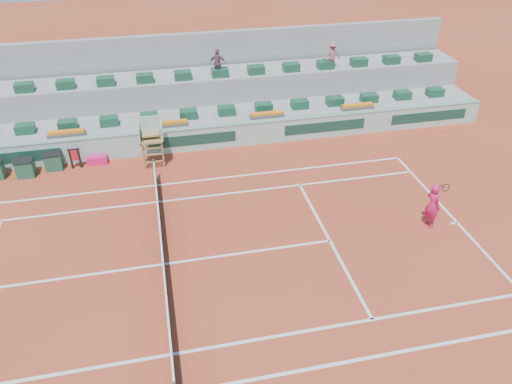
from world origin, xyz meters
The scene contains 18 objects.
ground centered at (0.00, 0.00, 0.00)m, with size 90.00×90.00×0.00m, color #9B341E.
seating_tier_lower centered at (0.00, 10.70, 0.60)m, with size 36.00×4.00×1.20m, color #979794.
seating_tier_upper centered at (0.00, 12.30, 1.30)m, with size 36.00×2.40×2.60m, color #979794.
stadium_back_wall centered at (0.00, 13.90, 2.20)m, with size 36.00×0.40×4.40m, color #979794.
player_bag centered at (-2.72, 8.09, 0.21)m, with size 0.95×0.42×0.42m, color #DD1C61.
spectator_mid centered at (3.90, 11.66, 3.36)m, with size 0.89×0.37×1.52m, color #744D59.
spectator_right centered at (10.32, 11.62, 3.37)m, with size 0.99×0.57×1.53m, color #A5525E.
court_lines centered at (0.00, 0.00, 0.01)m, with size 23.89×11.09×0.01m.
tennis_net centered at (0.00, 0.00, 0.53)m, with size 0.10×11.97×1.10m.
advertising_hoarding centered at (0.02, 8.50, 0.63)m, with size 36.00×0.34×1.26m.
umpire_chair centered at (0.00, 7.50, 1.54)m, with size 1.10×0.90×2.40m.
seat_row_lower centered at (0.00, 9.80, 1.42)m, with size 32.90×0.60×0.44m.
seat_row_upper centered at (0.00, 11.70, 2.82)m, with size 32.90×0.60×0.44m.
flower_planters centered at (-1.50, 9.00, 1.33)m, with size 26.80×0.36×0.28m.
drink_cooler_a centered at (-4.69, 8.04, 0.42)m, with size 0.81×0.70×0.84m.
drink_cooler_b centered at (-5.90, 7.64, 0.42)m, with size 0.82×0.71×0.84m.
towel_rack centered at (-3.66, 7.89, 0.60)m, with size 0.56×0.09×1.03m.
tennis_player centered at (10.65, 0.13, 0.97)m, with size 0.61×0.96×2.28m.
Camera 1 is at (0.37, -14.19, 12.28)m, focal length 35.00 mm.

